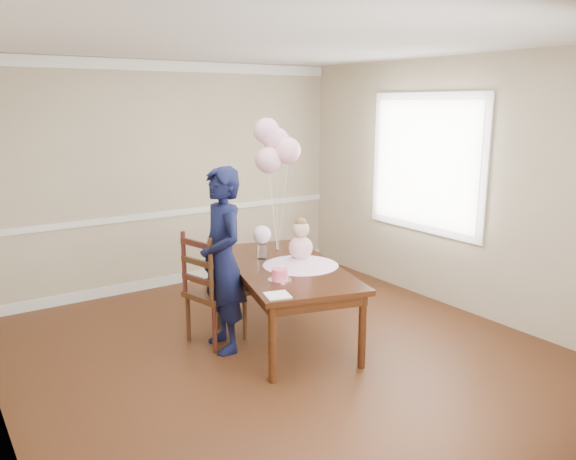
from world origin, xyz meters
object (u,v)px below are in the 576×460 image
at_px(birthday_cake, 280,274).
at_px(dining_table_top, 285,267).
at_px(dining_chair_seat, 216,293).
at_px(woman, 222,260).

bearing_deg(birthday_cake, dining_table_top, 50.71).
distance_m(dining_chair_seat, woman, 0.41).
xyz_separation_m(dining_table_top, woman, (-0.63, 0.07, 0.15)).
xyz_separation_m(dining_table_top, dining_chair_seat, (-0.61, 0.26, -0.21)).
bearing_deg(dining_chair_seat, birthday_cake, -77.29).
bearing_deg(woman, birthday_cake, 43.89).
xyz_separation_m(dining_table_top, birthday_cake, (-0.30, -0.36, 0.08)).
bearing_deg(birthday_cake, dining_chair_seat, 116.66).
distance_m(birthday_cake, woman, 0.55).
xyz_separation_m(birthday_cake, dining_chair_seat, (-0.31, 0.62, -0.29)).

